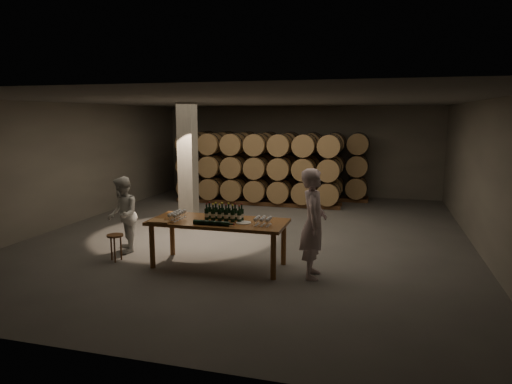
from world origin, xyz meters
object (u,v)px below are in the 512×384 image
(notebook_near, at_px, (164,222))
(stool, at_px, (115,239))
(tasting_table, at_px, (218,226))
(plate, at_px, (244,223))
(bottle_cluster, at_px, (224,214))
(person_woman, at_px, (123,215))
(person_man, at_px, (313,223))

(notebook_near, distance_m, stool, 1.29)
(tasting_table, relative_size, plate, 9.28)
(bottle_cluster, xyz_separation_m, person_woman, (-2.36, 0.30, -0.21))
(tasting_table, height_order, stool, tasting_table)
(plate, bearing_deg, notebook_near, -165.59)
(notebook_near, relative_size, stool, 0.44)
(bottle_cluster, relative_size, person_man, 0.37)
(tasting_table, bearing_deg, person_woman, 171.71)
(bottle_cluster, bearing_deg, tasting_table, -163.28)
(stool, bearing_deg, plate, 3.66)
(tasting_table, xyz_separation_m, stool, (-2.09, -0.25, -0.36))
(plate, bearing_deg, person_man, -0.79)
(stool, bearing_deg, tasting_table, 6.76)
(stool, relative_size, person_man, 0.27)
(notebook_near, xyz_separation_m, stool, (-1.18, 0.20, -0.47))
(person_man, bearing_deg, bottle_cluster, 80.03)
(stool, bearing_deg, bottle_cluster, 7.26)
(tasting_table, xyz_separation_m, person_woman, (-2.26, 0.33, 0.01))
(notebook_near, bearing_deg, tasting_table, 26.56)
(person_man, bearing_deg, tasting_table, 81.30)
(bottle_cluster, distance_m, plate, 0.45)
(plate, height_order, stool, plate)
(bottle_cluster, xyz_separation_m, plate, (0.42, -0.11, -0.11))
(notebook_near, xyz_separation_m, person_man, (2.74, 0.35, 0.07))
(tasting_table, relative_size, stool, 4.84)
(bottle_cluster, distance_m, person_woman, 2.39)
(person_man, bearing_deg, person_woman, 78.40)
(plate, distance_m, stool, 2.67)
(plate, relative_size, stool, 0.52)
(tasting_table, distance_m, stool, 2.13)
(plate, height_order, person_woman, person_woman)
(tasting_table, relative_size, person_man, 1.33)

